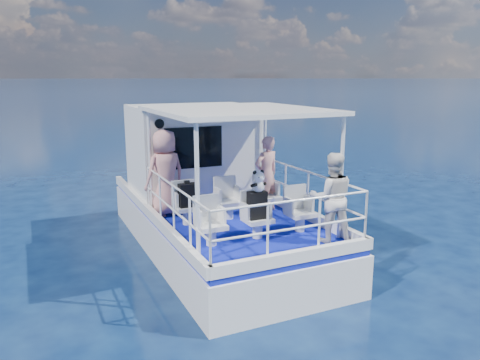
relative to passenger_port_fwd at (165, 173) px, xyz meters
name	(u,v)px	position (x,y,z in m)	size (l,w,h in m)	color
ground	(233,263)	(1.09, -1.00, -1.80)	(2000.00, 2000.00, 0.00)	#08183A
hull	(215,247)	(1.09, 0.00, -1.80)	(3.00, 7.00, 1.60)	white
deck	(215,211)	(1.09, 0.00, -0.95)	(2.90, 6.90, 0.10)	#0A1390
cabin	(194,151)	(1.09, 1.30, 0.20)	(2.85, 2.00, 2.20)	white
canopy	(237,110)	(1.09, -1.20, 1.34)	(3.00, 3.20, 0.08)	white
canopy_posts	(238,170)	(1.09, -1.25, 0.20)	(2.77, 2.97, 2.20)	white
railings	(245,204)	(1.09, -1.58, -0.40)	(2.84, 3.59, 1.00)	white
seat_port_fwd	(187,215)	(0.19, -0.80, -0.71)	(0.48, 0.46, 0.38)	silver
seat_center_fwd	(229,210)	(1.09, -0.80, -0.71)	(0.48, 0.46, 0.38)	silver
seat_stbd_fwd	(267,205)	(1.99, -0.80, -0.71)	(0.48, 0.46, 0.38)	silver
seat_port_aft	(211,235)	(0.19, -2.10, -0.71)	(0.48, 0.46, 0.38)	silver
seat_center_aft	(258,228)	(1.09, -2.10, -0.71)	(0.48, 0.46, 0.38)	silver
seat_stbd_aft	(300,221)	(1.99, -2.10, -0.71)	(0.48, 0.46, 0.38)	silver
passenger_port_fwd	(165,173)	(0.00, 0.00, 0.00)	(0.67, 0.48, 1.81)	#DD948F
passenger_stbd_fwd	(266,174)	(2.05, -0.62, -0.09)	(0.60, 0.39, 1.63)	#DF9990
passenger_stbd_aft	(332,198)	(2.18, -2.80, -0.11)	(0.77, 0.60, 1.59)	silver
backpack_port	(188,195)	(0.19, -0.88, -0.30)	(0.35, 0.20, 0.46)	black
backpack_center	(257,205)	(1.05, -2.15, -0.28)	(0.33, 0.19, 0.50)	black
compact_camera	(187,182)	(0.18, -0.86, -0.04)	(0.10, 0.06, 0.06)	black
panda	(258,181)	(1.06, -2.17, 0.17)	(0.25, 0.21, 0.38)	white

